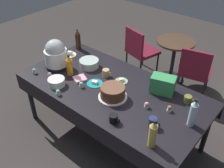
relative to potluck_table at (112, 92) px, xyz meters
name	(u,v)px	position (x,y,z in m)	size (l,w,h in m)	color
ground	(112,133)	(0.00, 0.00, -0.69)	(9.00, 9.00, 0.00)	#383330
potluck_table	(112,92)	(0.00, 0.00, 0.00)	(2.20, 1.10, 0.75)	black
frosted_layer_cake	(113,92)	(0.12, -0.13, 0.13)	(0.32, 0.32, 0.14)	silver
slow_cooker	(56,55)	(-0.83, -0.11, 0.24)	(0.30, 0.30, 0.38)	black
glass_salad_bowl	(89,63)	(-0.51, 0.16, 0.11)	(0.25, 0.25, 0.10)	#B2C6BC
ceramic_snack_bowl	(57,82)	(-0.52, -0.37, 0.10)	(0.19, 0.19, 0.09)	silver
dessert_plate_teal	(95,83)	(-0.20, -0.07, 0.07)	(0.19, 0.19, 0.04)	teal
dessert_plate_cream	(70,54)	(-0.93, 0.20, 0.08)	(0.18, 0.18, 0.06)	beige
dessert_plate_sage	(121,81)	(0.01, 0.16, 0.07)	(0.16, 0.16, 0.04)	#8CA87F
cupcake_mint	(81,85)	(-0.27, -0.22, 0.09)	(0.05, 0.05, 0.07)	beige
cupcake_cocoa	(169,109)	(0.70, 0.07, 0.09)	(0.05, 0.05, 0.07)	beige
cupcake_rose	(34,71)	(-0.93, -0.39, 0.09)	(0.05, 0.05, 0.07)	beige
cupcake_lemon	(58,92)	(-0.37, -0.48, 0.09)	(0.05, 0.05, 0.07)	beige
cupcake_berry	(50,75)	(-0.71, -0.32, 0.09)	(0.05, 0.05, 0.07)	beige
cupcake_vanilla	(147,105)	(0.50, -0.03, 0.09)	(0.05, 0.05, 0.07)	beige
soda_bottle_water	(193,113)	(0.95, 0.03, 0.21)	(0.07, 0.07, 0.31)	silver
soda_bottle_cola	(78,40)	(-0.98, 0.41, 0.20)	(0.07, 0.07, 0.30)	#33190F
soda_bottle_ginger_ale	(153,134)	(0.81, -0.42, 0.20)	(0.07, 0.07, 0.30)	gold
soda_bottle_orange_juice	(69,66)	(-0.57, -0.12, 0.19)	(0.08, 0.08, 0.27)	orange
coffee_mug_tan	(106,73)	(-0.21, 0.13, 0.11)	(0.13, 0.09, 0.09)	tan
coffee_mug_olive	(188,99)	(0.78, 0.31, 0.10)	(0.12, 0.08, 0.08)	olive
coffee_mug_navy	(153,122)	(0.69, -0.22, 0.11)	(0.12, 0.08, 0.10)	navy
coffee_mug_black	(114,118)	(0.37, -0.41, 0.10)	(0.13, 0.09, 0.08)	black
soda_carton	(163,85)	(0.48, 0.30, 0.16)	(0.26, 0.16, 0.20)	#338C4C
paper_napkin_stack	(80,79)	(-0.40, -0.12, 0.07)	(0.14, 0.14, 0.02)	pink
maroon_chair_left	(139,49)	(-0.57, 1.39, -0.20)	(0.54, 0.54, 0.85)	maroon
maroon_chair_right	(195,69)	(0.42, 1.39, -0.20)	(0.53, 0.53, 0.85)	maroon
round_cafe_table	(174,53)	(-0.05, 1.61, -0.19)	(0.60, 0.60, 0.72)	#473323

